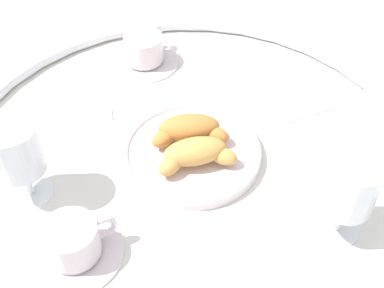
% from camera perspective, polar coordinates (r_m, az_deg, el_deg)
% --- Properties ---
extents(ground_plane, '(2.20, 2.20, 0.00)m').
position_cam_1_polar(ground_plane, '(0.84, -0.58, -1.69)').
color(ground_plane, silver).
extents(table_chrome_rim, '(0.79, 0.79, 0.02)m').
position_cam_1_polar(table_chrome_rim, '(0.83, -0.59, -1.13)').
color(table_chrome_rim, silver).
rests_on(table_chrome_rim, ground_plane).
extents(pastry_plate, '(0.23, 0.23, 0.02)m').
position_cam_1_polar(pastry_plate, '(0.84, -0.00, -0.92)').
color(pastry_plate, silver).
rests_on(pastry_plate, ground_plane).
extents(croissant_large, '(0.13, 0.08, 0.04)m').
position_cam_1_polar(croissant_large, '(0.83, -0.31, 1.62)').
color(croissant_large, '#BC7A38').
rests_on(croissant_large, pastry_plate).
extents(croissant_small, '(0.13, 0.09, 0.04)m').
position_cam_1_polar(croissant_small, '(0.80, 0.40, -1.08)').
color(croissant_small, '#D6994C').
rests_on(croissant_small, pastry_plate).
extents(coffee_cup_near, '(0.14, 0.14, 0.06)m').
position_cam_1_polar(coffee_cup_near, '(0.73, -13.05, -10.72)').
color(coffee_cup_near, silver).
rests_on(coffee_cup_near, ground_plane).
extents(coffee_cup_far, '(0.14, 0.14, 0.06)m').
position_cam_1_polar(coffee_cup_far, '(1.03, -5.31, 10.20)').
color(coffee_cup_far, silver).
rests_on(coffee_cup_far, ground_plane).
extents(juice_glass_left, '(0.08, 0.08, 0.14)m').
position_cam_1_polar(juice_glass_left, '(0.71, 17.09, -4.70)').
color(juice_glass_left, white).
rests_on(juice_glass_left, ground_plane).
extents(juice_glass_right, '(0.08, 0.08, 0.14)m').
position_cam_1_polar(juice_glass_right, '(0.77, -18.95, -0.84)').
color(juice_glass_right, white).
rests_on(juice_glass_right, ground_plane).
extents(sugar_packet, '(0.06, 0.05, 0.01)m').
position_cam_1_polar(sugar_packet, '(0.93, -10.46, 3.22)').
color(sugar_packet, white).
rests_on(sugar_packet, ground_plane).
extents(folded_napkin, '(0.15, 0.15, 0.01)m').
position_cam_1_polar(folded_napkin, '(0.97, 11.39, 5.15)').
color(folded_napkin, silver).
rests_on(folded_napkin, ground_plane).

